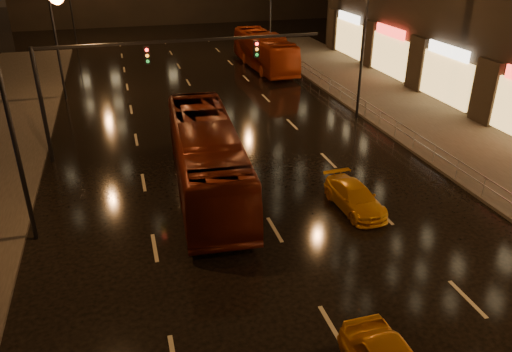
{
  "coord_description": "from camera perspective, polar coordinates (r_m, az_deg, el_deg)",
  "views": [
    {
      "loc": [
        -5.59,
        -7.02,
        11.22
      ],
      "look_at": [
        -0.75,
        10.24,
        2.5
      ],
      "focal_mm": 35.0,
      "sensor_mm": 36.0,
      "label": 1
    }
  ],
  "objects": [
    {
      "name": "traffic_signal",
      "position": [
        27.79,
        -14.42,
        11.65
      ],
      "size": [
        15.31,
        0.32,
        6.2
      ],
      "color": "black",
      "rests_on": "ground"
    },
    {
      "name": "railing_right",
      "position": [
        31.33,
        15.74,
        5.71
      ],
      "size": [
        0.05,
        56.0,
        1.0
      ],
      "color": "#99999E",
      "rests_on": "sidewalk_right"
    },
    {
      "name": "bus_curb",
      "position": [
        47.03,
        0.95,
        14.12
      ],
      "size": [
        3.09,
        11.5,
        3.18
      ],
      "primitive_type": "imported",
      "rotation": [
        0.0,
        0.0,
        0.04
      ],
      "color": "#9A2E0F",
      "rests_on": "ground"
    },
    {
      "name": "taxi_far",
      "position": [
        22.82,
        11.22,
        -2.41
      ],
      "size": [
        1.79,
        4.0,
        1.14
      ],
      "primitive_type": "imported",
      "rotation": [
        0.0,
        0.0,
        0.05
      ],
      "color": "orange",
      "rests_on": "ground"
    },
    {
      "name": "bus_red",
      "position": [
        23.78,
        -5.69,
        2.22
      ],
      "size": [
        3.68,
        12.37,
        3.4
      ],
      "primitive_type": "imported",
      "rotation": [
        0.0,
        0.0,
        -0.07
      ],
      "color": "#55180C",
      "rests_on": "ground"
    },
    {
      "name": "sidewalk_right",
      "position": [
        31.2,
        23.53,
        2.77
      ],
      "size": [
        7.0,
        70.0,
        0.15
      ],
      "primitive_type": "cube",
      "color": "#38332D",
      "rests_on": "ground"
    },
    {
      "name": "ground",
      "position": [
        29.78,
        -3.68,
        3.76
      ],
      "size": [
        140.0,
        140.0,
        0.0
      ],
      "primitive_type": "plane",
      "color": "black",
      "rests_on": "ground"
    }
  ]
}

